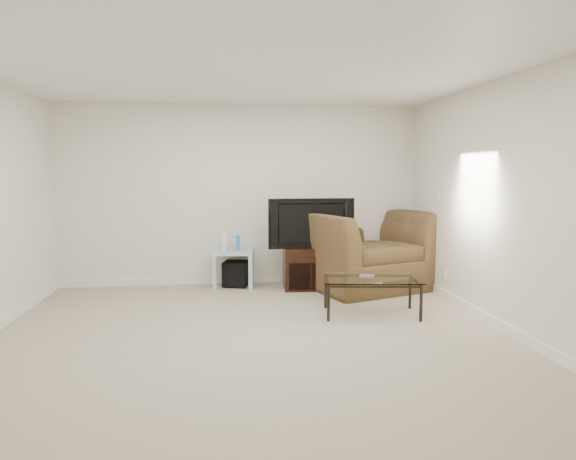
{
  "coord_description": "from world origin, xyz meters",
  "views": [
    {
      "loc": [
        -0.25,
        -4.7,
        1.59
      ],
      "look_at": [
        0.5,
        1.2,
        0.9
      ],
      "focal_mm": 32.0,
      "sensor_mm": 36.0,
      "label": 1
    }
  ],
  "objects": [
    {
      "name": "floor",
      "position": [
        0.0,
        0.0,
        0.0
      ],
      "size": [
        5.0,
        5.0,
        0.0
      ],
      "primitive_type": "plane",
      "color": "tan",
      "rests_on": "ground"
    },
    {
      "name": "ceiling",
      "position": [
        0.0,
        0.0,
        2.5
      ],
      "size": [
        5.0,
        5.0,
        0.0
      ],
      "primitive_type": "plane",
      "color": "white",
      "rests_on": "ground"
    },
    {
      "name": "wall_back",
      "position": [
        0.0,
        2.5,
        1.25
      ],
      "size": [
        5.0,
        0.02,
        2.5
      ],
      "primitive_type": "cube",
      "color": "silver",
      "rests_on": "ground"
    },
    {
      "name": "wall_right",
      "position": [
        2.5,
        0.0,
        1.25
      ],
      "size": [
        0.02,
        5.0,
        2.5
      ],
      "primitive_type": "cube",
      "color": "silver",
      "rests_on": "ground"
    },
    {
      "name": "plate_back",
      "position": [
        -1.4,
        2.49,
        1.25
      ],
      "size": [
        0.12,
        0.02,
        0.12
      ],
      "primitive_type": "cube",
      "color": "white",
      "rests_on": "wall_back"
    },
    {
      "name": "plate_right_switch",
      "position": [
        2.49,
        1.6,
        1.25
      ],
      "size": [
        0.02,
        0.09,
        0.13
      ],
      "primitive_type": "cube",
      "color": "white",
      "rests_on": "wall_right"
    },
    {
      "name": "plate_right_outlet",
      "position": [
        2.49,
        1.3,
        0.3
      ],
      "size": [
        0.02,
        0.08,
        0.12
      ],
      "primitive_type": "cube",
      "color": "white",
      "rests_on": "wall_right"
    },
    {
      "name": "tv_stand",
      "position": [
        0.9,
        2.05,
        0.29
      ],
      "size": [
        0.71,
        0.51,
        0.57
      ],
      "primitive_type": null,
      "rotation": [
        0.0,
        0.0,
        -0.05
      ],
      "color": "black",
      "rests_on": "floor"
    },
    {
      "name": "dvd_player",
      "position": [
        0.9,
        2.01,
        0.48
      ],
      "size": [
        0.36,
        0.26,
        0.05
      ],
      "primitive_type": "cube",
      "rotation": [
        0.0,
        0.0,
        -0.05
      ],
      "color": "black",
      "rests_on": "tv_stand"
    },
    {
      "name": "television",
      "position": [
        0.9,
        2.02,
        0.9
      ],
      "size": [
        1.07,
        0.24,
        0.66
      ],
      "primitive_type": "imported",
      "rotation": [
        0.0,
        0.0,
        0.03
      ],
      "color": "black",
      "rests_on": "tv_stand"
    },
    {
      "name": "side_table",
      "position": [
        -0.12,
        2.28,
        0.26
      ],
      "size": [
        0.58,
        0.58,
        0.51
      ],
      "primitive_type": null,
      "rotation": [
        0.0,
        0.0,
        -0.09
      ],
      "color": "#ADC1D7",
      "rests_on": "floor"
    },
    {
      "name": "subwoofer",
      "position": [
        -0.08,
        2.3,
        0.18
      ],
      "size": [
        0.4,
        0.4,
        0.33
      ],
      "primitive_type": "cube",
      "rotation": [
        0.0,
        0.0,
        -0.26
      ],
      "color": "black",
      "rests_on": "floor"
    },
    {
      "name": "game_console",
      "position": [
        -0.24,
        2.27,
        0.63
      ],
      "size": [
        0.05,
        0.17,
        0.23
      ],
      "primitive_type": "cube",
      "rotation": [
        0.0,
        0.0,
        0.01
      ],
      "color": "white",
      "rests_on": "side_table"
    },
    {
      "name": "game_case",
      "position": [
        -0.05,
        2.25,
        0.61
      ],
      "size": [
        0.06,
        0.15,
        0.2
      ],
      "primitive_type": "cube",
      "rotation": [
        0.0,
        0.0,
        -0.03
      ],
      "color": "#337FCC",
      "rests_on": "side_table"
    },
    {
      "name": "recliner",
      "position": [
        1.65,
        2.05,
        0.7
      ],
      "size": [
        1.85,
        1.51,
        1.39
      ],
      "primitive_type": "imported",
      "rotation": [
        0.0,
        0.0,
        0.34
      ],
      "color": "#4B2A1B",
      "rests_on": "floor"
    },
    {
      "name": "coffee_table",
      "position": [
        1.36,
        0.69,
        0.21
      ],
      "size": [
        1.12,
        0.73,
        0.41
      ],
      "primitive_type": null,
      "rotation": [
        0.0,
        0.0,
        -0.14
      ],
      "color": "black",
      "rests_on": "floor"
    },
    {
      "name": "remote",
      "position": [
        1.34,
        0.79,
        0.42
      ],
      "size": [
        0.17,
        0.09,
        0.02
      ],
      "primitive_type": "cube",
      "rotation": [
        0.0,
        0.0,
        -0.28
      ],
      "color": "#B2B2B7",
      "rests_on": "coffee_table"
    }
  ]
}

